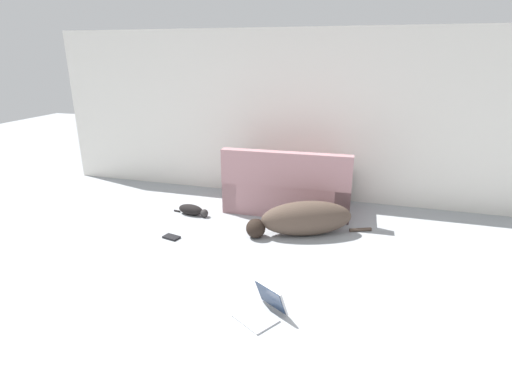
# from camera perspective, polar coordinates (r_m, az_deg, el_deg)

# --- Properties ---
(ground_plane) EXTENTS (20.00, 20.00, 0.00)m
(ground_plane) POSITION_cam_1_polar(r_m,az_deg,el_deg) (3.20, -10.46, -22.20)
(ground_plane) COLOR #999EA3
(wall_back) EXTENTS (7.54, 0.06, 2.44)m
(wall_back) POSITION_cam_1_polar(r_m,az_deg,el_deg) (5.98, 4.91, 10.72)
(wall_back) COLOR silver
(wall_back) RESTS_ON ground_plane
(couch) EXTENTS (1.74, 0.84, 0.90)m
(couch) POSITION_cam_1_polar(r_m,az_deg,el_deg) (5.57, 4.62, 0.27)
(couch) COLOR #A3757A
(couch) RESTS_ON ground_plane
(dog) EXTENTS (1.49, 0.80, 0.43)m
(dog) POSITION_cam_1_polar(r_m,az_deg,el_deg) (4.85, 6.77, -3.84)
(dog) COLOR #4C3D33
(dog) RESTS_ON ground_plane
(cat) EXTENTS (0.55, 0.21, 0.14)m
(cat) POSITION_cam_1_polar(r_m,az_deg,el_deg) (5.52, -9.07, -2.56)
(cat) COLOR black
(cat) RESTS_ON ground_plane
(laptop_open) EXTENTS (0.46, 0.47, 0.26)m
(laptop_open) POSITION_cam_1_polar(r_m,az_deg,el_deg) (3.50, 1.25, -15.97)
(laptop_open) COLOR #B7B7BC
(laptop_open) RESTS_ON ground_plane
(book_black) EXTENTS (0.22, 0.16, 0.02)m
(book_black) POSITION_cam_1_polar(r_m,az_deg,el_deg) (4.91, -11.99, -6.34)
(book_black) COLOR black
(book_black) RESTS_ON ground_plane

